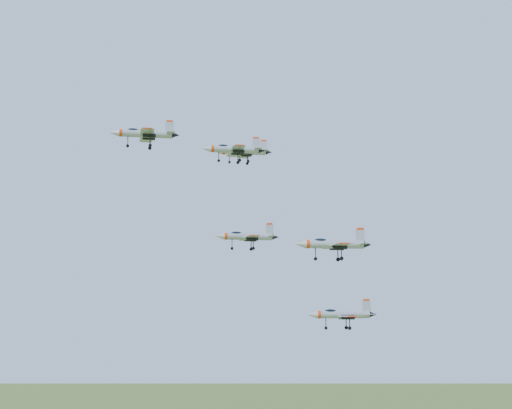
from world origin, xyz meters
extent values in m
cylinder|color=#ABB0B8|center=(-15.30, 7.59, 143.07)|extent=(10.20, 1.55, 1.47)
cone|color=#ABB0B8|center=(-21.41, 7.64, 143.07)|extent=(2.05, 1.49, 1.47)
cone|color=black|center=(-9.41, 7.54, 143.07)|extent=(1.59, 1.26, 1.25)
ellipsoid|color=black|center=(-17.79, 7.61, 143.62)|extent=(2.50, 1.08, 0.93)
cube|color=#ABB0B8|center=(-15.10, 4.42, 142.78)|extent=(2.64, 5.00, 0.16)
cube|color=#ABB0B8|center=(-15.05, 10.76, 142.78)|extent=(2.64, 5.00, 0.16)
cube|color=#ABB0B8|center=(-10.66, 7.55, 144.60)|extent=(1.70, 0.15, 2.38)
cube|color=red|center=(-10.66, 7.55, 145.84)|extent=(1.25, 0.17, 0.40)
cylinder|color=#ABB0B8|center=(2.53, -2.51, 138.06)|extent=(8.14, 1.86, 1.16)
cone|color=#ABB0B8|center=(-2.29, -2.10, 138.06)|extent=(1.71, 1.30, 1.16)
cone|color=black|center=(7.17, -2.92, 138.06)|extent=(1.34, 1.09, 0.99)
ellipsoid|color=black|center=(0.56, -2.34, 138.50)|extent=(2.04, 1.00, 0.74)
cube|color=#ABB0B8|center=(2.49, -5.03, 137.84)|extent=(2.39, 4.11, 0.13)
cube|color=#ABB0B8|center=(2.92, -0.03, 137.84)|extent=(2.39, 4.11, 0.13)
cube|color=#ABB0B8|center=(6.19, -2.83, 139.27)|extent=(1.35, 0.22, 1.88)
cube|color=red|center=(6.19, -2.83, 140.25)|extent=(0.99, 0.21, 0.31)
cylinder|color=#ABB0B8|center=(-1.69, -18.08, 134.93)|extent=(7.77, 1.19, 1.12)
cone|color=#ABB0B8|center=(-6.35, -18.03, 134.93)|extent=(1.56, 1.14, 1.12)
cone|color=black|center=(2.79, -18.12, 134.93)|extent=(1.22, 0.96, 0.95)
ellipsoid|color=black|center=(-3.59, -18.06, 135.35)|extent=(1.90, 0.82, 0.71)
cube|color=#ABB0B8|center=(-1.54, -20.49, 134.71)|extent=(2.02, 3.81, 0.12)
cube|color=#ABB0B8|center=(-1.50, -15.66, 134.71)|extent=(2.02, 3.81, 0.12)
cube|color=#ABB0B8|center=(1.84, -18.11, 136.09)|extent=(1.29, 0.12, 1.81)
cube|color=red|center=(1.84, -18.11, 137.04)|extent=(0.95, 0.13, 0.30)
cylinder|color=#ABB0B8|center=(4.46, 3.79, 122.86)|extent=(9.32, 1.40, 1.34)
cone|color=#ABB0B8|center=(-1.13, 3.75, 122.86)|extent=(1.87, 1.36, 1.34)
cone|color=black|center=(9.83, 3.82, 122.86)|extent=(1.46, 1.15, 1.14)
ellipsoid|color=black|center=(2.18, 3.77, 123.37)|extent=(2.28, 0.98, 0.85)
cube|color=#ABB0B8|center=(4.68, 0.89, 122.60)|extent=(2.41, 4.57, 0.14)
cube|color=#ABB0B8|center=(4.64, 6.69, 122.60)|extent=(2.41, 4.57, 0.14)
cube|color=#ABB0B8|center=(8.70, 3.81, 124.26)|extent=(1.55, 0.13, 2.17)
cube|color=red|center=(8.70, 3.81, 125.39)|extent=(1.14, 0.15, 0.36)
cylinder|color=#ABB0B8|center=(16.13, -14.30, 120.05)|extent=(9.98, 1.95, 1.43)
cone|color=#ABB0B8|center=(10.19, -13.99, 120.05)|extent=(2.06, 1.53, 1.43)
cone|color=black|center=(21.86, -14.60, 120.05)|extent=(1.61, 1.30, 1.22)
ellipsoid|color=black|center=(13.71, -14.17, 120.59)|extent=(2.48, 1.16, 0.91)
cube|color=#ABB0B8|center=(16.19, -17.39, 119.78)|extent=(2.79, 4.98, 0.15)
cube|color=#ABB0B8|center=(16.51, -11.23, 119.78)|extent=(2.79, 4.98, 0.15)
cube|color=#ABB0B8|center=(20.65, -14.54, 121.54)|extent=(1.66, 0.22, 2.32)
cube|color=red|center=(20.65, -14.54, 122.75)|extent=(1.22, 0.22, 0.39)
cylinder|color=#ABB0B8|center=(19.93, -6.53, 108.17)|extent=(9.58, 1.85, 1.38)
cone|color=#ABB0B8|center=(14.22, -6.25, 108.17)|extent=(1.97, 1.47, 1.38)
cone|color=black|center=(25.42, -6.81, 108.17)|extent=(1.54, 1.24, 1.17)
ellipsoid|color=black|center=(17.60, -6.42, 108.69)|extent=(2.37, 1.11, 0.87)
cube|color=#ABB0B8|center=(19.99, -9.50, 107.91)|extent=(2.66, 4.77, 0.15)
cube|color=#ABB0B8|center=(20.29, -3.59, 107.91)|extent=(2.66, 4.77, 0.15)
cube|color=#ABB0B8|center=(24.26, -6.75, 109.60)|extent=(1.59, 0.21, 2.22)
cube|color=red|center=(24.26, -6.75, 110.76)|extent=(1.17, 0.21, 0.37)
camera|label=1|loc=(-19.46, -130.17, 109.95)|focal=50.00mm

